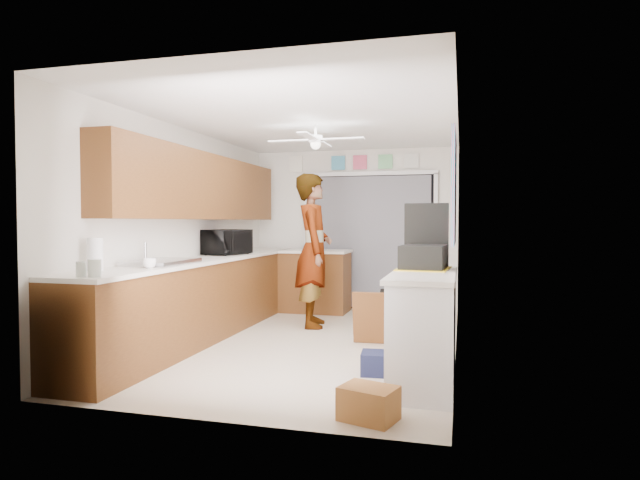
# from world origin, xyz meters

# --- Properties ---
(floor) EXTENTS (5.00, 5.00, 0.00)m
(floor) POSITION_xyz_m (0.00, 0.00, 0.00)
(floor) COLOR beige
(floor) RESTS_ON ground
(ceiling) EXTENTS (5.00, 5.00, 0.00)m
(ceiling) POSITION_xyz_m (0.00, 0.00, 2.50)
(ceiling) COLOR white
(ceiling) RESTS_ON ground
(wall_back) EXTENTS (3.20, 0.00, 3.20)m
(wall_back) POSITION_xyz_m (0.00, 2.50, 1.25)
(wall_back) COLOR silver
(wall_back) RESTS_ON ground
(wall_front) EXTENTS (3.20, 0.00, 3.20)m
(wall_front) POSITION_xyz_m (0.00, -2.50, 1.25)
(wall_front) COLOR silver
(wall_front) RESTS_ON ground
(wall_left) EXTENTS (0.00, 5.00, 5.00)m
(wall_left) POSITION_xyz_m (-1.60, 0.00, 1.25)
(wall_left) COLOR silver
(wall_left) RESTS_ON ground
(wall_right) EXTENTS (0.00, 5.00, 5.00)m
(wall_right) POSITION_xyz_m (1.60, 0.00, 1.25)
(wall_right) COLOR silver
(wall_right) RESTS_ON ground
(left_base_cabinets) EXTENTS (0.60, 4.80, 0.90)m
(left_base_cabinets) POSITION_xyz_m (-1.30, 0.00, 0.45)
(left_base_cabinets) COLOR brown
(left_base_cabinets) RESTS_ON floor
(left_countertop) EXTENTS (0.62, 4.80, 0.04)m
(left_countertop) POSITION_xyz_m (-1.29, 0.00, 0.92)
(left_countertop) COLOR white
(left_countertop) RESTS_ON left_base_cabinets
(upper_cabinets) EXTENTS (0.32, 4.00, 0.80)m
(upper_cabinets) POSITION_xyz_m (-1.44, 0.20, 1.80)
(upper_cabinets) COLOR brown
(upper_cabinets) RESTS_ON wall_left
(sink_basin) EXTENTS (0.50, 0.76, 0.06)m
(sink_basin) POSITION_xyz_m (-1.29, -1.00, 0.95)
(sink_basin) COLOR silver
(sink_basin) RESTS_ON left_countertop
(faucet) EXTENTS (0.03, 0.03, 0.22)m
(faucet) POSITION_xyz_m (-1.48, -1.00, 1.05)
(faucet) COLOR silver
(faucet) RESTS_ON left_countertop
(peninsula_base) EXTENTS (1.00, 0.60, 0.90)m
(peninsula_base) POSITION_xyz_m (-0.50, 2.00, 0.45)
(peninsula_base) COLOR brown
(peninsula_base) RESTS_ON floor
(peninsula_top) EXTENTS (1.04, 0.64, 0.04)m
(peninsula_top) POSITION_xyz_m (-0.50, 2.00, 0.92)
(peninsula_top) COLOR white
(peninsula_top) RESTS_ON peninsula_base
(back_opening_recess) EXTENTS (2.00, 0.06, 2.10)m
(back_opening_recess) POSITION_xyz_m (0.25, 2.47, 1.05)
(back_opening_recess) COLOR black
(back_opening_recess) RESTS_ON wall_back
(curtain_panel) EXTENTS (1.90, 0.03, 2.05)m
(curtain_panel) POSITION_xyz_m (0.25, 2.43, 1.05)
(curtain_panel) COLOR gray
(curtain_panel) RESTS_ON wall_back
(door_trim_left) EXTENTS (0.06, 0.04, 2.10)m
(door_trim_left) POSITION_xyz_m (-0.77, 2.44, 1.05)
(door_trim_left) COLOR white
(door_trim_left) RESTS_ON wall_back
(door_trim_right) EXTENTS (0.06, 0.04, 2.10)m
(door_trim_right) POSITION_xyz_m (1.27, 2.44, 1.05)
(door_trim_right) COLOR white
(door_trim_right) RESTS_ON wall_back
(door_trim_head) EXTENTS (2.10, 0.04, 0.06)m
(door_trim_head) POSITION_xyz_m (0.25, 2.44, 2.12)
(door_trim_head) COLOR white
(door_trim_head) RESTS_ON wall_back
(header_frame_1) EXTENTS (0.22, 0.02, 0.22)m
(header_frame_1) POSITION_xyz_m (-0.25, 2.47, 2.30)
(header_frame_1) COLOR #4699BC
(header_frame_1) RESTS_ON wall_back
(header_frame_2) EXTENTS (0.22, 0.02, 0.22)m
(header_frame_2) POSITION_xyz_m (0.10, 2.47, 2.30)
(header_frame_2) COLOR #D24E6C
(header_frame_2) RESTS_ON wall_back
(header_frame_3) EXTENTS (0.22, 0.02, 0.22)m
(header_frame_3) POSITION_xyz_m (0.50, 2.47, 2.30)
(header_frame_3) COLOR #6EC17F
(header_frame_3) RESTS_ON wall_back
(header_frame_4) EXTENTS (0.22, 0.02, 0.22)m
(header_frame_4) POSITION_xyz_m (0.90, 2.47, 2.30)
(header_frame_4) COLOR silver
(header_frame_4) RESTS_ON wall_back
(route66_sign) EXTENTS (0.22, 0.02, 0.26)m
(route66_sign) POSITION_xyz_m (-0.95, 2.47, 2.30)
(route66_sign) COLOR silver
(route66_sign) RESTS_ON wall_back
(right_counter_base) EXTENTS (0.50, 1.40, 0.90)m
(right_counter_base) POSITION_xyz_m (1.35, -1.20, 0.45)
(right_counter_base) COLOR white
(right_counter_base) RESTS_ON floor
(right_counter_top) EXTENTS (0.54, 1.44, 0.04)m
(right_counter_top) POSITION_xyz_m (1.34, -1.20, 0.92)
(right_counter_top) COLOR white
(right_counter_top) RESTS_ON right_counter_base
(abstract_painting) EXTENTS (0.03, 1.15, 0.95)m
(abstract_painting) POSITION_xyz_m (1.58, -1.00, 1.65)
(abstract_painting) COLOR #EC579A
(abstract_painting) RESTS_ON wall_right
(ceiling_fan) EXTENTS (1.14, 1.14, 0.24)m
(ceiling_fan) POSITION_xyz_m (0.00, 0.20, 2.32)
(ceiling_fan) COLOR white
(ceiling_fan) RESTS_ON ceiling
(microwave) EXTENTS (0.53, 0.67, 0.33)m
(microwave) POSITION_xyz_m (-1.32, 0.62, 1.10)
(microwave) COLOR black
(microwave) RESTS_ON left_countertop
(cup) EXTENTS (0.16, 0.16, 0.09)m
(cup) POSITION_xyz_m (-1.15, -1.45, 0.99)
(cup) COLOR white
(cup) RESTS_ON left_countertop
(jar_a) EXTENTS (0.11, 0.11, 0.14)m
(jar_a) POSITION_xyz_m (-1.12, -2.25, 1.01)
(jar_a) COLOR silver
(jar_a) RESTS_ON left_countertop
(jar_b) EXTENTS (0.10, 0.10, 0.12)m
(jar_b) POSITION_xyz_m (-1.24, -2.25, 1.00)
(jar_b) COLOR silver
(jar_b) RESTS_ON left_countertop
(paper_towel_roll) EXTENTS (0.14, 0.14, 0.29)m
(paper_towel_roll) POSITION_xyz_m (-1.45, -1.81, 1.09)
(paper_towel_roll) COLOR white
(paper_towel_roll) RESTS_ON left_countertop
(suitcase) EXTENTS (0.43, 0.54, 0.22)m
(suitcase) POSITION_xyz_m (1.32, -0.88, 1.05)
(suitcase) COLOR black
(suitcase) RESTS_ON right_counter_top
(suitcase_rim) EXTENTS (0.49, 0.62, 0.02)m
(suitcase_rim) POSITION_xyz_m (1.32, -0.88, 0.94)
(suitcase_rim) COLOR yellow
(suitcase_rim) RESTS_ON suitcase
(suitcase_lid) EXTENTS (0.42, 0.07, 0.50)m
(suitcase_lid) POSITION_xyz_m (1.32, -0.59, 1.30)
(suitcase_lid) COLOR black
(suitcase_lid) RESTS_ON suitcase
(cardboard_box) EXTENTS (0.44, 0.38, 0.23)m
(cardboard_box) POSITION_xyz_m (1.04, -2.20, 0.12)
(cardboard_box) COLOR #9A6230
(cardboard_box) RESTS_ON floor
(navy_crate) EXTENTS (0.35, 0.30, 0.20)m
(navy_crate) POSITION_xyz_m (0.95, -1.08, 0.10)
(navy_crate) COLOR black
(navy_crate) RESTS_ON floor
(cabinet_door_panel) EXTENTS (0.40, 0.17, 0.59)m
(cabinet_door_panel) POSITION_xyz_m (0.68, 0.05, 0.30)
(cabinet_door_panel) COLOR brown
(cabinet_door_panel) RESTS_ON floor
(man) EXTENTS (0.65, 0.82, 2.00)m
(man) POSITION_xyz_m (-0.22, 0.90, 1.00)
(man) COLOR white
(man) RESTS_ON floor
(dog) EXTENTS (0.35, 0.66, 0.50)m
(dog) POSITION_xyz_m (0.69, 1.33, 0.25)
(dog) COLOR black
(dog) RESTS_ON floor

